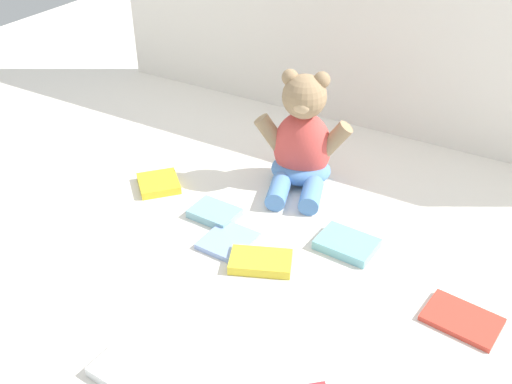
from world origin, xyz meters
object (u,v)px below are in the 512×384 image
Objects in this scene: book_case_0 at (128,372)px; book_case_1 at (228,241)px; book_case_2 at (261,262)px; book_case_6 at (159,183)px; book_case_5 at (215,213)px; teddy_bear at (302,144)px; book_case_3 at (347,244)px; book_case_7 at (462,319)px.

book_case_0 is 0.37m from book_case_1.
book_case_2 is 1.28× the size of book_case_6.
book_case_0 is at bearing 17.97° from book_case_5.
book_case_3 is (0.20, -0.18, -0.09)m from teddy_bear.
teddy_bear is 0.28m from book_case_3.
book_case_2 is at bearing -14.10° from book_case_1.
book_case_1 is 0.10m from book_case_5.
book_case_3 is (0.17, 0.48, 0.00)m from book_case_0.
book_case_5 is at bearing -131.92° from teddy_bear.
book_case_3 is at bearing 134.06° from book_case_6.
book_case_3 is at bearing -102.17° from book_case_7.
book_case_5 is 0.79× the size of book_case_7.
book_case_0 is 0.45m from book_case_5.
teddy_bear is 2.38× the size of book_case_3.
book_case_2 is (0.07, -0.32, -0.09)m from teddy_bear.
book_case_0 and book_case_6 have the same top height.
teddy_bear is at bearing 166.83° from book_case_6.
book_case_2 is at bearing -75.86° from book_case_7.
book_case_0 reaches higher than book_case_1.
book_case_1 is at bearing 111.90° from book_case_6.
book_case_1 is 0.83× the size of book_case_7.
book_case_1 is at bearing -80.57° from book_case_7.
book_case_5 is at bearing -77.81° from book_case_3.
book_case_5 is (-0.08, 0.06, 0.00)m from book_case_1.
book_case_0 is 1.12× the size of book_case_5.
book_case_0 is at bearing -41.14° from book_case_7.
book_case_6 is at bearing -85.15° from book_case_3.
teddy_bear is 2.45× the size of book_case_0.
book_case_1 is 1.12× the size of book_case_6.
teddy_bear is 2.17× the size of book_case_7.
book_case_6 is at bearing -163.92° from teddy_bear.
book_case_7 is (0.38, 0.05, -0.00)m from book_case_2.
book_case_1 is 0.87× the size of book_case_2.
teddy_bear is at bearing -113.66° from book_case_7.
book_case_5 and book_case_6 have the same top height.
book_case_2 is 1.20× the size of book_case_5.
teddy_bear reaches higher than book_case_1.
book_case_5 is (-0.10, -0.22, -0.09)m from teddy_bear.
book_case_7 is (0.55, -0.04, -0.00)m from book_case_5.
teddy_bear is 0.31m from book_case_1.
book_case_2 is at bearing -39.06° from book_case_3.
book_case_2 is 0.19m from book_case_3.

